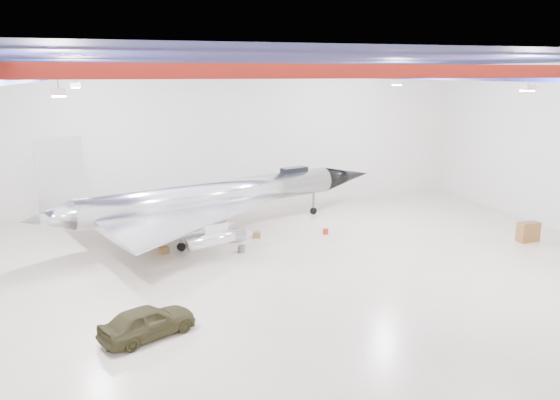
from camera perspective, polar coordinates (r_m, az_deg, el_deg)
name	(u,v)px	position (r m, az deg, el deg)	size (l,w,h in m)	color
floor	(280,267)	(30.00, -0.02, -7.02)	(40.00, 40.00, 0.00)	beige
wall_back	(222,137)	(42.98, -6.06, 6.60)	(40.00, 40.00, 0.00)	silver
ceiling	(280,59)	(28.17, -0.02, 14.48)	(40.00, 40.00, 0.00)	#0A0F38
ceiling_structure	(280,73)	(28.16, -0.02, 13.10)	(39.50, 29.50, 1.08)	maroon
jet_aircraft	(215,199)	(36.03, -6.76, 0.14)	(24.88, 18.34, 6.98)	silver
jeep	(148,321)	(22.93, -13.68, -12.23)	(1.57, 3.89, 1.33)	#333019
desk	(528,232)	(37.63, 24.50, -3.05)	(1.35, 0.68, 1.24)	brown
crate_ply	(164,250)	(32.83, -12.06, -5.16)	(0.56, 0.45, 0.39)	olive
toolbox_red	(210,237)	(35.04, -7.34, -3.90)	(0.40, 0.32, 0.28)	#99280F
engine_drum	(241,249)	(32.43, -4.06, -5.12)	(0.45, 0.45, 0.40)	#59595B
parts_bin	(256,235)	(35.16, -2.47, -3.67)	(0.52, 0.41, 0.36)	olive
tool_chest	(326,231)	(36.06, 4.79, -3.29)	(0.38, 0.38, 0.34)	#99280F
oil_barrel	(237,238)	(34.58, -4.47, -3.97)	(0.55, 0.44, 0.38)	olive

